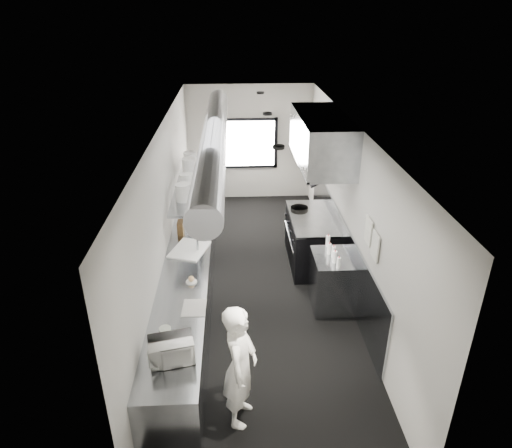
{
  "coord_description": "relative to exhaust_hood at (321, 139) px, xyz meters",
  "views": [
    {
      "loc": [
        -0.39,
        -6.8,
        4.48
      ],
      "look_at": [
        -0.06,
        -0.2,
        1.26
      ],
      "focal_mm": 32.01,
      "sensor_mm": 36.0,
      "label": 1
    }
  ],
  "objects": [
    {
      "name": "squeeze_bottle_c",
      "position": [
        0.03,
        -1.4,
        -1.4
      ],
      "size": [
        0.08,
        0.08,
        0.19
      ],
      "primitive_type": "cylinder",
      "rotation": [
        0.0,
        0.0,
        0.25
      ],
      "color": "white",
      "rests_on": "bottle_station"
    },
    {
      "name": "newspaper",
      "position": [
        -2.05,
        -2.61,
        -1.49
      ],
      "size": [
        0.31,
        0.39,
        0.01
      ],
      "primitive_type": "cube",
      "rotation": [
        0.0,
        0.0,
        -0.03
      ],
      "color": "white",
      "rests_on": "prep_counter"
    },
    {
      "name": "range",
      "position": [
        -0.06,
        0.0,
        -1.92
      ],
      "size": [
        0.88,
        1.6,
        0.94
      ],
      "color": "black",
      "rests_on": "floor"
    },
    {
      "name": "wall_back",
      "position": [
        -1.1,
        3.3,
        -0.99
      ],
      "size": [
        3.0,
        0.02,
        2.8
      ],
      "primitive_type": "cube",
      "color": "#B0AEA7",
      "rests_on": "floor"
    },
    {
      "name": "plate_stack_b",
      "position": [
        -2.32,
        -0.1,
        -0.68
      ],
      "size": [
        0.28,
        0.28,
        0.28
      ],
      "primitive_type": "cylinder",
      "rotation": [
        0.0,
        0.0,
        0.41
      ],
      "color": "silver",
      "rests_on": "pass_shelf"
    },
    {
      "name": "prep_counter",
      "position": [
        -2.25,
        -1.2,
        -1.94
      ],
      "size": [
        0.7,
        6.0,
        0.9
      ],
      "primitive_type": "cube",
      "color": "gray",
      "rests_on": "floor"
    },
    {
      "name": "squeeze_bottle_b",
      "position": [
        0.01,
        -1.57,
        -1.39
      ],
      "size": [
        0.07,
        0.07,
        0.2
      ],
      "primitive_type": "cylinder",
      "rotation": [
        0.0,
        0.0,
        -0.13
      ],
      "color": "white",
      "rests_on": "bottle_station"
    },
    {
      "name": "cutting_board",
      "position": [
        -2.23,
        -1.05,
        -1.48
      ],
      "size": [
        0.68,
        0.79,
        0.02
      ],
      "primitive_type": "cube",
      "rotation": [
        0.0,
        0.0,
        -0.32
      ],
      "color": "white",
      "rests_on": "prep_counter"
    },
    {
      "name": "far_work_table",
      "position": [
        -2.25,
        2.5,
        -1.94
      ],
      "size": [
        0.7,
        1.2,
        0.9
      ],
      "primitive_type": "cube",
      "color": "gray",
      "rests_on": "floor"
    },
    {
      "name": "knife_block",
      "position": [
        -2.42,
        -0.47,
        -1.37
      ],
      "size": [
        0.1,
        0.21,
        0.23
      ],
      "primitive_type": "cube",
      "rotation": [
        0.0,
        0.0,
        0.0
      ],
      "color": "brown",
      "rests_on": "prep_counter"
    },
    {
      "name": "line_cook",
      "position": [
        -1.47,
        -3.58,
        -1.6
      ],
      "size": [
        0.5,
        0.65,
        1.58
      ],
      "primitive_type": "imported",
      "rotation": [
        0.0,
        0.0,
        1.34
      ],
      "color": "white",
      "rests_on": "floor"
    },
    {
      "name": "plate_stack_c",
      "position": [
        -2.31,
        0.52,
        -0.64
      ],
      "size": [
        0.28,
        0.28,
        0.36
      ],
      "primitive_type": "cylinder",
      "rotation": [
        0.0,
        0.0,
        0.11
      ],
      "color": "silver",
      "rests_on": "pass_shelf"
    },
    {
      "name": "squeeze_bottle_e",
      "position": [
        0.01,
        -1.05,
        -1.39
      ],
      "size": [
        0.08,
        0.08,
        0.2
      ],
      "primitive_type": "cylinder",
      "rotation": [
        0.0,
        0.0,
        0.31
      ],
      "color": "white",
      "rests_on": "bottle_station"
    },
    {
      "name": "wall_cladding",
      "position": [
        0.38,
        -0.4,
        -1.84
      ],
      "size": [
        0.03,
        5.5,
        1.1
      ],
      "primitive_type": "cube",
      "color": "gray",
      "rests_on": "wall_right"
    },
    {
      "name": "wall_left",
      "position": [
        -2.6,
        -0.7,
        -0.99
      ],
      "size": [
        0.02,
        8.0,
        2.8
      ],
      "primitive_type": "cube",
      "color": "#B0AEA7",
      "rests_on": "floor"
    },
    {
      "name": "squeeze_bottle_d",
      "position": [
        -0.02,
        -1.3,
        -1.4
      ],
      "size": [
        0.06,
        0.06,
        0.18
      ],
      "primitive_type": "cylinder",
      "rotation": [
        0.0,
        0.0,
        0.06
      ],
      "color": "white",
      "rests_on": "bottle_station"
    },
    {
      "name": "floor",
      "position": [
        -1.1,
        -0.7,
        -2.39
      ],
      "size": [
        3.0,
        8.0,
        0.01
      ],
      "primitive_type": "cube",
      "color": "black",
      "rests_on": "ground"
    },
    {
      "name": "notice_sheet_b",
      "position": [
        0.37,
        -2.25,
        -0.84
      ],
      "size": [
        0.02,
        0.28,
        0.38
      ],
      "primitive_type": "cube",
      "color": "silver",
      "rests_on": "wall_right"
    },
    {
      "name": "wall_right",
      "position": [
        0.4,
        -0.7,
        -0.99
      ],
      "size": [
        0.02,
        8.0,
        2.8
      ],
      "primitive_type": "cube",
      "color": "#B0AEA7",
      "rests_on": "floor"
    },
    {
      "name": "microwave",
      "position": [
        -2.23,
        -3.55,
        -1.36
      ],
      "size": [
        0.51,
        0.43,
        0.27
      ],
      "primitive_type": "imported",
      "rotation": [
        0.0,
        0.0,
        0.21
      ],
      "color": "silver",
      "rests_on": "prep_counter"
    },
    {
      "name": "wall_front",
      "position": [
        -1.1,
        -4.7,
        -0.99
      ],
      "size": [
        3.0,
        0.02,
        2.8
      ],
      "primitive_type": "cube",
      "color": "#B0AEA7",
      "rests_on": "floor"
    },
    {
      "name": "plate_stack_d",
      "position": [
        -2.32,
        0.86,
        -0.63
      ],
      "size": [
        0.32,
        0.32,
        0.37
      ],
      "primitive_type": "cylinder",
      "rotation": [
        0.0,
        0.0,
        -0.41
      ],
      "color": "silver",
      "rests_on": "pass_shelf"
    },
    {
      "name": "pass_shelf",
      "position": [
        -2.29,
        0.3,
        -0.86
      ],
      "size": [
        0.45,
        3.0,
        0.68
      ],
      "color": "gray",
      "rests_on": "prep_counter"
    },
    {
      "name": "hvac_duct",
      "position": [
        -1.8,
        -0.3,
        0.16
      ],
      "size": [
        0.4,
        6.4,
        0.4
      ],
      "primitive_type": "cylinder",
      "rotation": [
        1.57,
        0.0,
        0.0
      ],
      "color": "gray",
      "rests_on": "ceiling"
    },
    {
      "name": "service_window",
      "position": [
        -1.1,
        3.26,
        -0.99
      ],
      "size": [
        1.36,
        0.05,
        1.25
      ],
      "color": "white",
      "rests_on": "wall_back"
    },
    {
      "name": "bottle_station",
      "position": [
        0.05,
        -1.4,
        -1.94
      ],
      "size": [
        0.65,
        0.8,
        0.9
      ],
      "primitive_type": "cube",
      "color": "gray",
      "rests_on": "floor"
    },
    {
      "name": "deli_tub_a",
      "position": [
        -2.42,
        -3.54,
        -1.44
      ],
      "size": [
        0.16,
        0.16,
        0.1
      ],
      "primitive_type": "cylinder",
      "rotation": [
        0.0,
        0.0,
        -0.06
      ],
      "color": "#B8BFB0",
      "rests_on": "prep_counter"
    },
    {
      "name": "squeeze_bottle_a",
      "position": [
        0.04,
        -1.72,
        -1.4
      ],
      "size": [
        0.07,
        0.07,
        0.17
      ],
      "primitive_type": "cylinder",
      "rotation": [
        0.0,
        0.0,
        0.25
      ],
      "color": "white",
      "rests_on": "bottle_station"
    },
    {
      "name": "ceiling",
      "position": [
        -1.1,
        -0.7,
        0.41
      ],
      "size": [
        3.0,
        8.0,
        0.01
      ],
      "primitive_type": "cube",
      "color": "silver",
      "rests_on": "wall_back"
    },
    {
      "name": "plate_stack_a",
      "position": [
        -2.32,
        -0.6,
        -0.68
      ],
      "size": [
        0.25,
        0.25,
        0.28
      ],
      "primitive_type": "cylinder",
      "rotation": [
        0.0,
        0.0,
        0.02
      ],
      "color": "silver",
      "rests_on": "pass_shelf"
    },
    {
      "name": "notice_sheet_a",
      "position": [
        0.37,
        -1.9,
        -0.79
      ],
      "size": [
        0.02,
        0.28,
        0.38
      ],
      "primitive_type": "cube",
      "color": "silver",
      "rests_on": "wall_right"
    },
    {
      "name": "deli_tub_b",
      "position": [
        -2.35,
        -3.14,
        -1.44
      ],
      "size": [
        0.18,
        0.18,
        0.1
      ],
      "primitive_type": "cylinder",
      "rotation": [
        0.0,
        0.0,
        -0.31
      ],
      "color": "#B8BFB0",
      "rests_on": "prep_counter"
    },
    {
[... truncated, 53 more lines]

